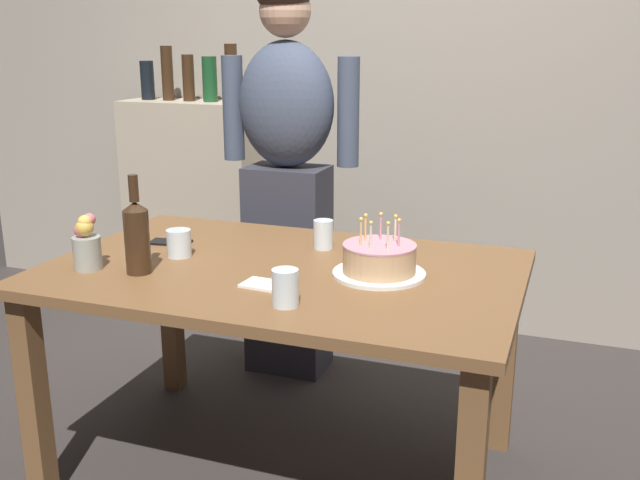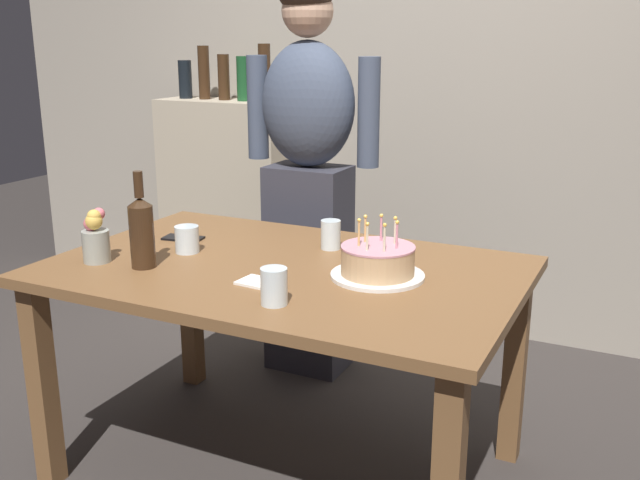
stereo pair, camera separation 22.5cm
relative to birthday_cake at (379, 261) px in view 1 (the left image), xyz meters
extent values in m
plane|color=#332D2B|center=(-0.31, -0.03, -0.79)|extent=(10.00, 10.00, 0.00)
cube|color=#9E9384|center=(-0.31, 1.52, 0.51)|extent=(5.20, 0.10, 2.60)
cube|color=brown|center=(-0.31, -0.03, -0.07)|extent=(1.50, 0.96, 0.03)
cube|color=brown|center=(-0.99, -0.44, -0.44)|extent=(0.07, 0.07, 0.70)
cube|color=brown|center=(-0.99, 0.38, -0.44)|extent=(0.07, 0.07, 0.70)
cube|color=brown|center=(0.37, 0.38, -0.44)|extent=(0.07, 0.07, 0.70)
cylinder|color=white|center=(0.00, 0.00, -0.04)|extent=(0.29, 0.29, 0.01)
cylinder|color=tan|center=(0.00, 0.00, 0.01)|extent=(0.22, 0.22, 0.08)
cylinder|color=#D18E9E|center=(0.00, 0.00, 0.05)|extent=(0.23, 0.23, 0.01)
cylinder|color=#EAB266|center=(-0.05, 0.03, 0.09)|extent=(0.01, 0.01, 0.07)
sphere|color=#F9C64C|center=(-0.05, 0.03, 0.13)|extent=(0.01, 0.01, 0.01)
cylinder|color=#EAB266|center=(-0.05, -0.03, 0.09)|extent=(0.01, 0.01, 0.07)
sphere|color=#F9C64C|center=(-0.05, -0.03, 0.13)|extent=(0.01, 0.01, 0.01)
cylinder|color=beige|center=(-0.01, -0.06, 0.09)|extent=(0.01, 0.01, 0.07)
sphere|color=#F9C64C|center=(-0.01, -0.06, 0.13)|extent=(0.01, 0.01, 0.01)
cylinder|color=beige|center=(0.04, -0.05, 0.09)|extent=(0.01, 0.01, 0.07)
sphere|color=#F9C64C|center=(0.04, -0.05, 0.13)|extent=(0.01, 0.01, 0.01)
cylinder|color=pink|center=(0.06, 0.00, 0.09)|extent=(0.01, 0.01, 0.07)
sphere|color=#F9C64C|center=(0.06, 0.00, 0.13)|extent=(0.01, 0.01, 0.01)
cylinder|color=beige|center=(0.04, 0.05, 0.09)|extent=(0.01, 0.01, 0.07)
sphere|color=#F9C64C|center=(0.04, 0.05, 0.13)|extent=(0.01, 0.01, 0.01)
cylinder|color=pink|center=(-0.01, 0.06, 0.09)|extent=(0.01, 0.01, 0.07)
sphere|color=#F9C64C|center=(-0.01, 0.06, 0.13)|extent=(0.01, 0.01, 0.01)
cylinder|color=silver|center=(-0.17, -0.34, 0.00)|extent=(0.07, 0.07, 0.10)
cylinder|color=silver|center=(-0.26, 0.22, 0.00)|extent=(0.07, 0.07, 0.10)
cylinder|color=silver|center=(-0.68, -0.03, 0.00)|extent=(0.08, 0.08, 0.09)
cylinder|color=#382314|center=(-0.71, -0.23, 0.05)|extent=(0.08, 0.08, 0.20)
cone|color=#382314|center=(-0.71, -0.23, 0.17)|extent=(0.08, 0.08, 0.03)
cylinder|color=#382314|center=(-0.71, -0.23, 0.22)|extent=(0.03, 0.03, 0.08)
cube|color=black|center=(-0.80, 0.09, -0.04)|extent=(0.15, 0.09, 0.01)
cube|color=white|center=(-0.30, -0.21, -0.04)|extent=(0.13, 0.10, 0.01)
cylinder|color=#999E93|center=(-0.88, -0.25, 0.00)|extent=(0.09, 0.09, 0.11)
sphere|color=#DB6670|center=(-0.90, -0.25, 0.08)|extent=(0.05, 0.05, 0.05)
sphere|color=#DB6670|center=(-0.88, -0.23, 0.11)|extent=(0.04, 0.04, 0.04)
sphere|color=gold|center=(-0.89, -0.25, 0.09)|extent=(0.06, 0.06, 0.06)
sphere|color=gold|center=(-0.88, -0.25, 0.10)|extent=(0.05, 0.05, 0.05)
cube|color=#33333D|center=(-0.61, 0.74, -0.33)|extent=(0.34, 0.23, 0.92)
ellipsoid|color=#424C60|center=(-0.61, 0.74, 0.39)|extent=(0.41, 0.27, 0.52)
sphere|color=tan|center=(-0.61, 0.74, 0.76)|extent=(0.21, 0.21, 0.21)
cylinder|color=#424C60|center=(-0.35, 0.77, 0.37)|extent=(0.09, 0.09, 0.44)
cylinder|color=#424C60|center=(-0.87, 0.77, 0.37)|extent=(0.09, 0.09, 0.44)
cube|color=tan|center=(-1.39, 1.30, -0.22)|extent=(0.73, 0.30, 1.13)
cylinder|color=black|center=(-1.64, 1.30, 0.44)|extent=(0.07, 0.07, 0.20)
cylinder|color=#382314|center=(-1.52, 1.30, 0.48)|extent=(0.06, 0.06, 0.28)
cylinder|color=#382314|center=(-1.39, 1.30, 0.46)|extent=(0.06, 0.06, 0.24)
cylinder|color=#194723|center=(-1.27, 1.30, 0.45)|extent=(0.08, 0.08, 0.23)
cylinder|color=#382314|center=(-1.15, 1.30, 0.48)|extent=(0.06, 0.06, 0.29)
camera|label=1|loc=(0.55, -2.05, 0.66)|focal=40.57mm
camera|label=2|loc=(0.76, -1.96, 0.66)|focal=40.57mm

